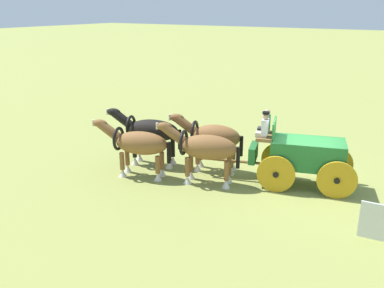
# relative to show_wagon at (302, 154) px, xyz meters

# --- Properties ---
(ground_plane) EXTENTS (220.00, 220.00, 0.00)m
(ground_plane) POSITION_rel_show_wagon_xyz_m (-0.17, -0.05, -1.22)
(ground_plane) COLOR olive
(show_wagon) EXTENTS (5.57, 2.54, 2.77)m
(show_wagon) POSITION_rel_show_wagon_xyz_m (0.00, 0.00, 0.00)
(show_wagon) COLOR #236B2D
(show_wagon) RESTS_ON ground
(draft_horse_rear_near) EXTENTS (3.05, 1.48, 2.22)m
(draft_horse_rear_near) POSITION_rel_show_wagon_xyz_m (3.10, 1.62, 0.13)
(draft_horse_rear_near) COLOR brown
(draft_horse_rear_near) RESTS_ON ground
(draft_horse_rear_off) EXTENTS (2.91, 1.47, 2.23)m
(draft_horse_rear_off) POSITION_rel_show_wagon_xyz_m (3.48, 0.38, 0.14)
(draft_horse_rear_off) COLOR brown
(draft_horse_rear_off) RESTS_ON ground
(draft_horse_lead_near) EXTENTS (3.03, 1.45, 2.15)m
(draft_horse_lead_near) POSITION_rel_show_wagon_xyz_m (5.60, 2.38, 0.07)
(draft_horse_lead_near) COLOR brown
(draft_horse_lead_near) RESTS_ON ground
(draft_horse_lead_off) EXTENTS (3.10, 1.47, 2.28)m
(draft_horse_lead_off) POSITION_rel_show_wagon_xyz_m (5.97, 1.14, 0.18)
(draft_horse_lead_off) COLOR black
(draft_horse_lead_off) RESTS_ON ground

